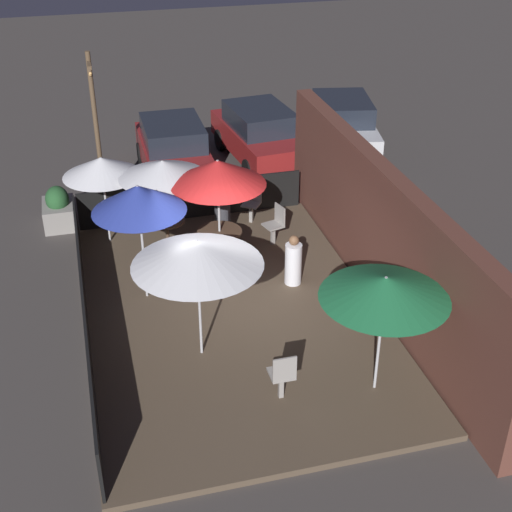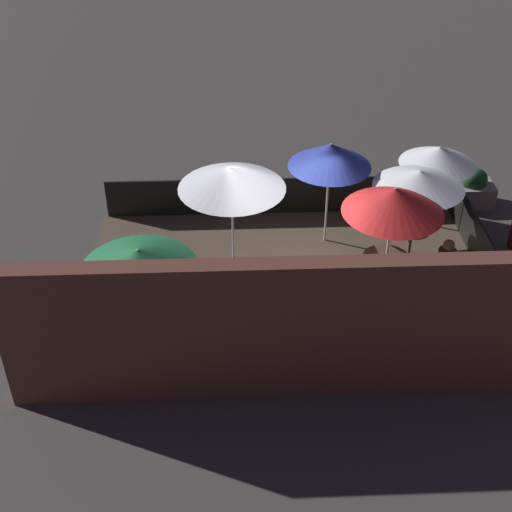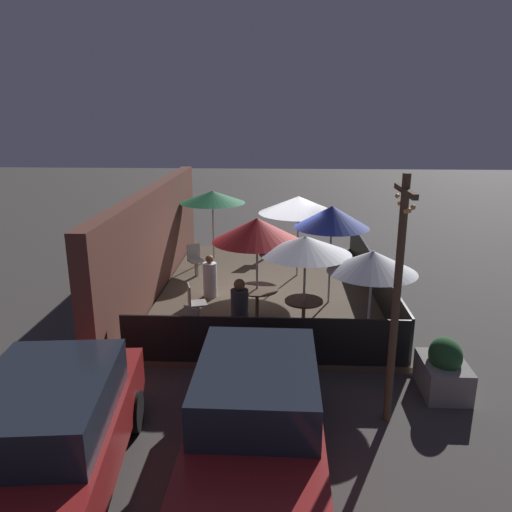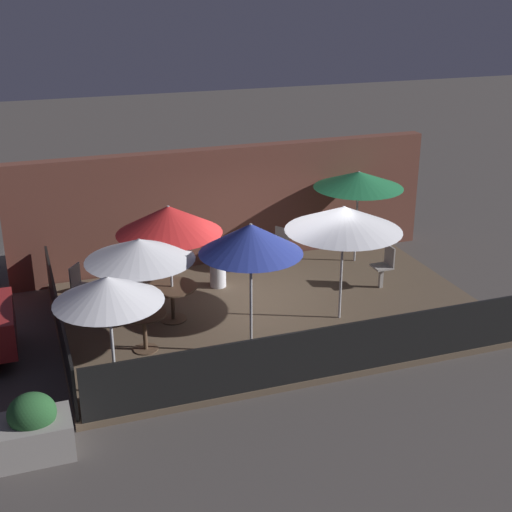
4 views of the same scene
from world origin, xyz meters
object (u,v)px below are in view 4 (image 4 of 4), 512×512
Objects in this scene: patron_1 at (218,265)px; patio_umbrella_2 at (344,219)px; patio_umbrella_0 at (169,220)px; patio_umbrella_1 at (140,250)px; patron_0 at (111,294)px; patio_umbrella_5 at (108,289)px; patio_umbrella_3 at (359,180)px; dining_table_1 at (144,321)px; patio_chair_1 at (81,285)px; patio_chair_0 at (384,265)px; dining_table_0 at (172,293)px; planter_box at (34,429)px; patio_chair_3 at (138,273)px; patio_umbrella_4 at (251,239)px; patio_chair_2 at (279,246)px.

patio_umbrella_2 is at bearing 162.49° from patron_1.
patio_umbrella_1 is (-0.77, -1.04, -0.13)m from patio_umbrella_0.
patron_1 is (2.08, 2.32, -1.48)m from patio_umbrella_1.
patio_umbrella_5 is at bearing -156.33° from patron_0.
dining_table_1 is at bearing -154.49° from patio_umbrella_3.
patio_umbrella_5 is at bearing -52.72° from patio_chair_1.
patio_umbrella_3 reaches higher than patron_1.
dining_table_0 is at bearing -0.00° from patio_chair_0.
planter_box is (-2.85, -3.40, -1.79)m from patio_umbrella_0.
patio_chair_3 is (-5.16, 1.37, -0.01)m from patio_chair_0.
patio_umbrella_4 is 4.53m from patio_chair_2.
patron_1 is at bearing 44.13° from dining_table_0.
patio_umbrella_4 reaches higher than patio_umbrella_0.
patio_umbrella_1 is 5.04m from patio_chair_2.
patio_umbrella_0 is at bearing 53.71° from dining_table_1.
patio_chair_1 is (-2.68, 2.91, -1.69)m from patio_umbrella_4.
patio_umbrella_2 reaches higher than dining_table_1.
patio_chair_0 reaches higher than patio_chair_1.
patio_chair_3 is 0.70× the size of patron_0.
patio_umbrella_3 is 2.40× the size of patio_chair_2.
patio_chair_2 is at bearing 170.64° from patio_umbrella_3.
patron_1 is at bearing 69.73° from patio_chair_3.
patron_0 is 2.65m from patron_1.
patio_chair_3 reaches higher than planter_box.
patio_umbrella_1 is 1.47m from patio_umbrella_5.
patio_umbrella_1 is at bearing -126.29° from dining_table_0.
patron_0 reaches higher than patio_chair_1.
patron_1 is (1.32, 1.28, -1.61)m from patio_umbrella_0.
patio_chair_3 is (-0.41, 1.39, -1.59)m from patio_umbrella_0.
patio_chair_3 is (1.23, 0.24, 0.01)m from patio_chair_1.
dining_table_1 is 0.87× the size of patio_chair_0.
patio_chair_3 is (-5.27, -0.25, -1.50)m from patio_umbrella_3.
dining_table_0 is 1.45m from patio_chair_3.
dining_table_1 is at bearing 158.36° from patio_umbrella_4.
patio_umbrella_2 is 1.75× the size of patron_0.
planter_box is (-7.59, -3.43, -0.21)m from patio_chair_0.
patio_umbrella_5 is at bearing 10.39° from patio_chair_2.
patio_umbrella_2 is at bearing -122.28° from patio_umbrella_3.
patio_umbrella_1 reaches higher than dining_table_1.
patio_chair_2 is (-1.83, 0.30, -1.51)m from patio_umbrella_3.
patio_umbrella_1 is at bearing -154.49° from patio_umbrella_3.
patio_umbrella_0 is 2.88× the size of dining_table_1.
patron_0 is 1.20× the size of patron_1.
patio_umbrella_1 is at bearing 59.39° from patio_umbrella_5.
patron_1 is at bearing 37.41° from patio_chair_1.
patio_umbrella_5 is (-4.68, -1.27, -0.24)m from patio_umbrella_2.
patio_umbrella_0 is 2.58× the size of patio_chair_2.
patio_umbrella_4 is 2.52m from dining_table_1.
patio_chair_3 is (1.10, 3.69, -1.34)m from patio_umbrella_5.
patio_umbrella_1 is 1.94× the size of patron_1.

